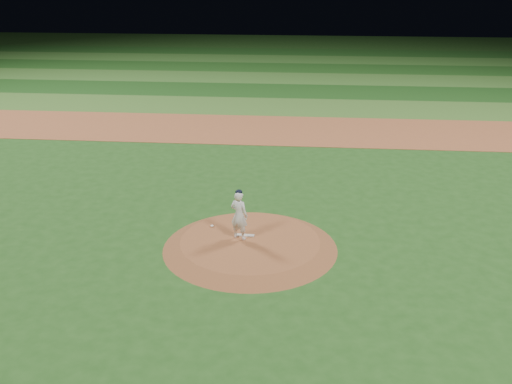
% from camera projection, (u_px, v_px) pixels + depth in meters
% --- Properties ---
extents(ground, '(120.00, 120.00, 0.00)m').
position_uv_depth(ground, '(250.00, 247.00, 18.02)').
color(ground, '#204D18').
rests_on(ground, ground).
extents(infield_dirt_band, '(70.00, 6.00, 0.02)m').
position_uv_depth(infield_dirt_band, '(276.00, 130.00, 30.98)').
color(infield_dirt_band, '#96512E').
rests_on(infield_dirt_band, ground).
extents(outfield_stripe_0, '(70.00, 5.00, 0.02)m').
position_uv_depth(outfield_stripe_0, '(282.00, 107.00, 36.07)').
color(outfield_stripe_0, '#3B6A26').
rests_on(outfield_stripe_0, ground).
extents(outfield_stripe_1, '(70.00, 5.00, 0.02)m').
position_uv_depth(outfield_stripe_1, '(285.00, 91.00, 40.70)').
color(outfield_stripe_1, '#194616').
rests_on(outfield_stripe_1, ground).
extents(outfield_stripe_2, '(70.00, 5.00, 0.02)m').
position_uv_depth(outfield_stripe_2, '(288.00, 78.00, 45.33)').
color(outfield_stripe_2, '#386C27').
rests_on(outfield_stripe_2, ground).
extents(outfield_stripe_3, '(70.00, 5.00, 0.02)m').
position_uv_depth(outfield_stripe_3, '(290.00, 68.00, 49.95)').
color(outfield_stripe_3, '#1D4D18').
rests_on(outfield_stripe_3, ground).
extents(outfield_stripe_4, '(70.00, 5.00, 0.02)m').
position_uv_depth(outfield_stripe_4, '(292.00, 59.00, 54.58)').
color(outfield_stripe_4, '#346B27').
rests_on(outfield_stripe_4, ground).
extents(outfield_stripe_5, '(70.00, 5.00, 0.02)m').
position_uv_depth(outfield_stripe_5, '(294.00, 52.00, 59.21)').
color(outfield_stripe_5, '#1B4C18').
rests_on(outfield_stripe_5, ground).
extents(pitchers_mound, '(5.50, 5.50, 0.25)m').
position_uv_depth(pitchers_mound, '(250.00, 244.00, 17.98)').
color(pitchers_mound, brown).
rests_on(pitchers_mound, ground).
extents(pitching_rubber, '(0.59, 0.17, 0.03)m').
position_uv_depth(pitching_rubber, '(245.00, 235.00, 18.24)').
color(pitching_rubber, silver).
rests_on(pitching_rubber, pitchers_mound).
extents(rosin_bag, '(0.12, 0.12, 0.06)m').
position_uv_depth(rosin_bag, '(212.00, 226.00, 18.86)').
color(rosin_bag, white).
rests_on(rosin_bag, pitchers_mound).
extents(pitcher_on_mound, '(0.69, 0.58, 1.66)m').
position_uv_depth(pitcher_on_mound, '(239.00, 215.00, 17.77)').
color(pitcher_on_mound, white).
rests_on(pitcher_on_mound, pitchers_mound).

